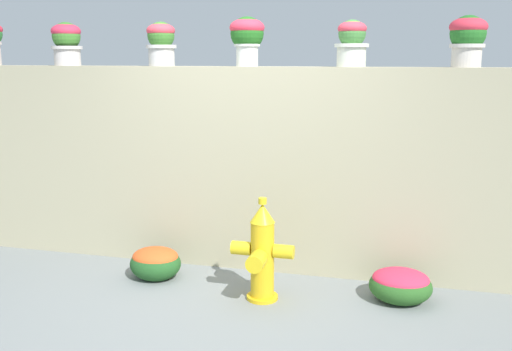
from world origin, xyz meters
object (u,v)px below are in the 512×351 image
Objects in this scene: flower_bush_left at (155,262)px; flower_bush_right at (401,284)px; potted_plant_1 at (66,41)px; potted_plant_2 at (161,41)px; potted_plant_4 at (352,41)px; potted_plant_3 at (247,35)px; potted_plant_5 at (468,37)px; fire_hydrant at (262,254)px.

flower_bush_left reaches higher than flower_bush_right.
potted_plant_2 is at bearing -1.59° from potted_plant_1.
potted_plant_1 reaches higher than potted_plant_4.
potted_plant_1 is 1.84m from potted_plant_3.
potted_plant_5 is 0.82× the size of flower_bush_right.
potted_plant_3 is 1.05× the size of potted_plant_5.
potted_plant_3 is at bearing 178.80° from potted_plant_4.
potted_plant_5 reaches higher than flower_bush_left.
potted_plant_4 is at bearing -1.20° from potted_plant_3.
potted_plant_3 reaches higher than potted_plant_4.
fire_hydrant is at bearing -152.31° from potted_plant_5.
flower_bush_right is (1.11, 0.26, -0.25)m from fire_hydrant.
potted_plant_5 is 2.47m from fire_hydrant.
potted_plant_5 reaches higher than potted_plant_4.
potted_plant_3 is 0.86× the size of flower_bush_right.
potted_plant_4 is at bearing 134.39° from flower_bush_right.
fire_hydrant reaches higher than flower_bush_right.
potted_plant_1 is 2.78m from potted_plant_4.
flower_bush_left is at bearing -78.00° from potted_plant_2.
potted_plant_1 reaches higher than flower_bush_right.
fire_hydrant reaches higher than flower_bush_left.
potted_plant_4 is at bearing -0.24° from potted_plant_1.
flower_bush_left is at bearing -140.35° from potted_plant_3.
potted_plant_2 is at bearing -179.46° from potted_plant_4.
potted_plant_5 is (1.89, 0.00, -0.03)m from potted_plant_3.
flower_bush_left is (-0.71, -0.59, -2.01)m from potted_plant_3.
potted_plant_3 reaches higher than fire_hydrant.
fire_hydrant is at bearing -20.08° from potted_plant_1.
potted_plant_5 is at bearing 1.39° from potted_plant_4.
potted_plant_2 is 1.77m from potted_plant_4.
potted_plant_4 is at bearing 18.95° from flower_bush_left.
potted_plant_3 reaches higher than flower_bush_left.
potted_plant_3 is (0.82, 0.04, 0.04)m from potted_plant_2.
potted_plant_1 is 1.05× the size of potted_plant_4.
potted_plant_5 reaches higher than flower_bush_right.
potted_plant_1 is 1.02m from potted_plant_2.
fire_hydrant is (1.17, -0.77, -1.73)m from potted_plant_2.
potted_plant_1 is at bearing -179.74° from potted_plant_3.
potted_plant_4 is at bearing 52.76° from fire_hydrant.
potted_plant_5 is (0.95, 0.02, 0.03)m from potted_plant_4.
potted_plant_2 reaches higher than potted_plant_4.
potted_plant_1 is 0.99× the size of potted_plant_5.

